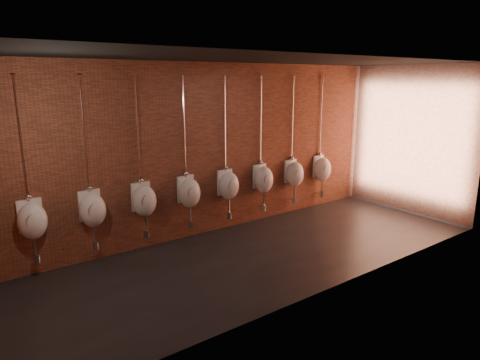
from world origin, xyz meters
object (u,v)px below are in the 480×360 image
(urinal_7, at_px, (322,169))
(urinal_6, at_px, (294,173))
(urinal_0, at_px, (32,220))
(urinal_1, at_px, (92,209))
(urinal_2, at_px, (144,200))
(urinal_5, at_px, (263,179))
(urinal_4, at_px, (229,185))
(urinal_3, at_px, (189,192))

(urinal_7, bearing_deg, urinal_6, 180.00)
(urinal_0, distance_m, urinal_7, 6.12)
(urinal_6, bearing_deg, urinal_1, 180.00)
(urinal_2, distance_m, urinal_7, 4.37)
(urinal_0, xyz_separation_m, urinal_7, (6.12, 0.00, 0.00))
(urinal_7, bearing_deg, urinal_2, 180.00)
(urinal_0, bearing_deg, urinal_6, 0.00)
(urinal_2, bearing_deg, urinal_6, 0.00)
(urinal_1, bearing_deg, urinal_5, 0.00)
(urinal_1, distance_m, urinal_7, 5.24)
(urinal_4, bearing_deg, urinal_7, 0.00)
(urinal_4, relative_size, urinal_7, 1.00)
(urinal_2, bearing_deg, urinal_1, 180.00)
(urinal_1, distance_m, urinal_2, 0.87)
(urinal_3, relative_size, urinal_5, 1.00)
(urinal_5, bearing_deg, urinal_4, 180.00)
(urinal_1, height_order, urinal_2, same)
(urinal_0, height_order, urinal_6, same)
(urinal_1, relative_size, urinal_5, 1.00)
(urinal_2, height_order, urinal_7, same)
(urinal_1, bearing_deg, urinal_4, 0.00)
(urinal_3, height_order, urinal_7, same)
(urinal_6, height_order, urinal_7, same)
(urinal_6, bearing_deg, urinal_7, 0.00)
(urinal_1, xyz_separation_m, urinal_3, (1.75, 0.00, 0.00))
(urinal_3, bearing_deg, urinal_5, 0.00)
(urinal_3, relative_size, urinal_7, 1.00)
(urinal_3, bearing_deg, urinal_4, 0.00)
(urinal_7, bearing_deg, urinal_5, 180.00)
(urinal_5, bearing_deg, urinal_1, 180.00)
(urinal_0, distance_m, urinal_3, 2.62)
(urinal_3, xyz_separation_m, urinal_6, (2.62, 0.00, 0.00))
(urinal_1, distance_m, urinal_5, 3.50)
(urinal_1, bearing_deg, urinal_6, 0.00)
(urinal_0, height_order, urinal_5, same)
(urinal_1, height_order, urinal_6, same)
(urinal_2, relative_size, urinal_3, 1.00)
(urinal_0, height_order, urinal_3, same)
(urinal_2, xyz_separation_m, urinal_6, (3.50, 0.00, 0.00))
(urinal_2, bearing_deg, urinal_7, 0.00)
(urinal_2, height_order, urinal_4, same)
(urinal_4, bearing_deg, urinal_3, 180.00)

